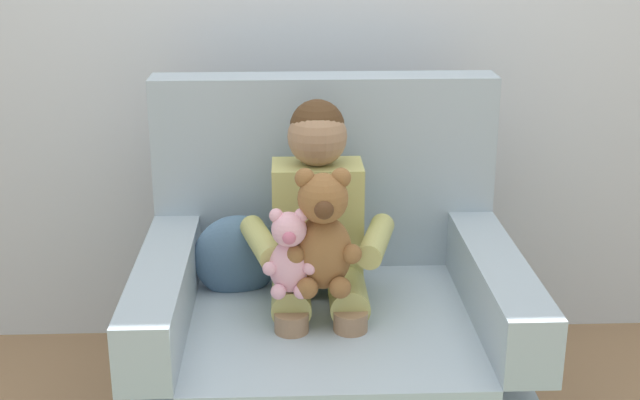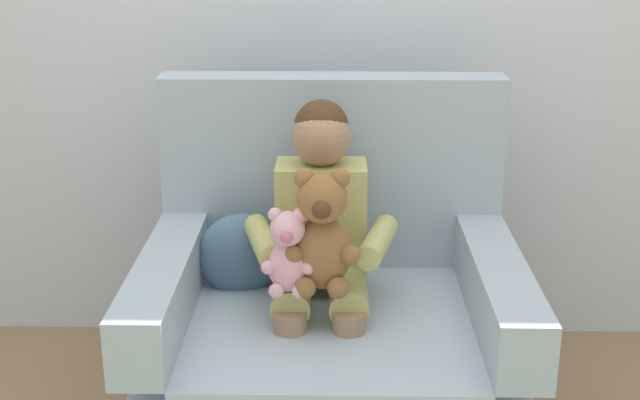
{
  "view_description": "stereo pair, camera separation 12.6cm",
  "coord_description": "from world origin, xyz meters",
  "px_view_note": "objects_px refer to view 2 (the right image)",
  "views": [
    {
      "loc": [
        -0.12,
        -2.21,
        1.51
      ],
      "look_at": [
        -0.03,
        -0.05,
        0.77
      ],
      "focal_mm": 48.18,
      "sensor_mm": 36.0,
      "label": 1
    },
    {
      "loc": [
        0.01,
        -2.21,
        1.51
      ],
      "look_at": [
        -0.03,
        -0.05,
        0.77
      ],
      "focal_mm": 48.18,
      "sensor_mm": 36.0,
      "label": 2
    }
  ],
  "objects_px": {
    "plush_pink": "(288,254)",
    "plush_brown": "(322,235)",
    "armchair": "(331,335)",
    "seated_child": "(321,232)",
    "throw_pillow": "(242,255)"
  },
  "relations": [
    {
      "from": "plush_pink",
      "to": "plush_brown",
      "type": "distance_m",
      "value": 0.1
    },
    {
      "from": "armchair",
      "to": "seated_child",
      "type": "bearing_deg",
      "value": 150.78
    },
    {
      "from": "armchair",
      "to": "throw_pillow",
      "type": "distance_m",
      "value": 0.36
    },
    {
      "from": "armchair",
      "to": "plush_pink",
      "type": "relative_size",
      "value": 4.41
    },
    {
      "from": "plush_pink",
      "to": "throw_pillow",
      "type": "distance_m",
      "value": 0.34
    },
    {
      "from": "seated_child",
      "to": "plush_brown",
      "type": "distance_m",
      "value": 0.17
    },
    {
      "from": "seated_child",
      "to": "plush_pink",
      "type": "relative_size",
      "value": 3.43
    },
    {
      "from": "plush_brown",
      "to": "throw_pillow",
      "type": "xyz_separation_m",
      "value": [
        -0.25,
        0.26,
        -0.17
      ]
    },
    {
      "from": "seated_child",
      "to": "throw_pillow",
      "type": "relative_size",
      "value": 3.17
    },
    {
      "from": "plush_pink",
      "to": "throw_pillow",
      "type": "height_order",
      "value": "plush_pink"
    },
    {
      "from": "armchair",
      "to": "plush_pink",
      "type": "height_order",
      "value": "armchair"
    },
    {
      "from": "armchair",
      "to": "throw_pillow",
      "type": "height_order",
      "value": "armchair"
    },
    {
      "from": "plush_pink",
      "to": "plush_brown",
      "type": "bearing_deg",
      "value": 5.45
    },
    {
      "from": "throw_pillow",
      "to": "seated_child",
      "type": "bearing_deg",
      "value": -21.97
    },
    {
      "from": "seated_child",
      "to": "plush_pink",
      "type": "height_order",
      "value": "seated_child"
    }
  ]
}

